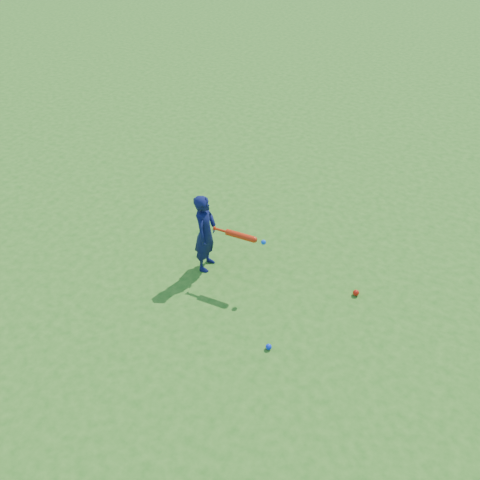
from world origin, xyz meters
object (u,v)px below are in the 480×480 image
(child, at_px, (205,233))
(ground_ball_red, at_px, (356,293))
(ground_ball_blue, at_px, (269,347))
(bat_swing, at_px, (243,236))

(child, distance_m, ground_ball_red, 2.09)
(child, relative_size, ground_ball_red, 13.95)
(ground_ball_red, distance_m, ground_ball_blue, 1.46)
(child, distance_m, bat_swing, 0.58)
(child, height_order, bat_swing, child)
(child, relative_size, bat_swing, 1.57)
(ground_ball_red, xyz_separation_m, bat_swing, (-1.42, -0.41, 0.68))
(bat_swing, bearing_deg, child, 175.36)
(ground_ball_blue, height_order, bat_swing, bat_swing)
(child, bearing_deg, bat_swing, -100.50)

